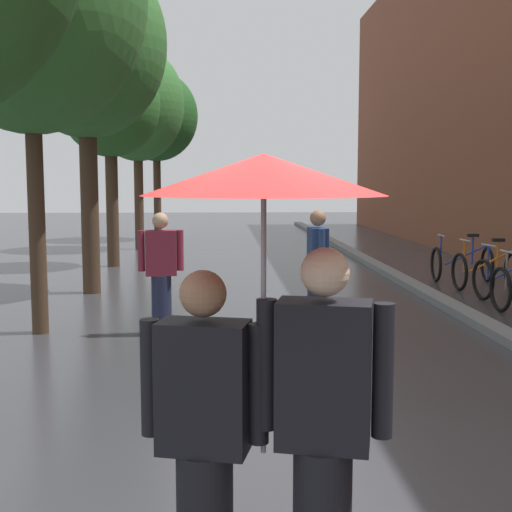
{
  "coord_description": "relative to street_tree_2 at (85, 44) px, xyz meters",
  "views": [
    {
      "loc": [
        -0.39,
        -3.34,
        2.0
      ],
      "look_at": [
        -0.09,
        2.52,
        1.35
      ],
      "focal_mm": 47.25,
      "sensor_mm": 36.0,
      "label": 1
    }
  ],
  "objects": [
    {
      "name": "parked_bicycle_7",
      "position": [
        7.13,
        0.96,
        -3.98
      ],
      "size": [
        1.12,
        0.76,
        0.96
      ],
      "color": "black",
      "rests_on": "ground"
    },
    {
      "name": "street_tree_5",
      "position": [
        0.17,
        11.07,
        -0.2
      ],
      "size": [
        2.81,
        2.81,
        5.7
      ],
      "color": "#473323",
      "rests_on": "ground"
    },
    {
      "name": "parked_bicycle_5",
      "position": [
        7.25,
        -1.05,
        -3.98
      ],
      "size": [
        1.16,
        0.83,
        0.96
      ],
      "color": "black",
      "rests_on": "ground"
    },
    {
      "name": "couple_under_umbrella",
      "position": [
        2.51,
        -9.26,
        -2.99
      ],
      "size": [
        1.09,
        1.06,
        2.12
      ],
      "color": "black",
      "rests_on": "ground"
    },
    {
      "name": "street_tree_4",
      "position": [
        -0.07,
        7.83,
        -0.16
      ],
      "size": [
        2.73,
        2.73,
        5.87
      ],
      "color": "#473323",
      "rests_on": "ground"
    },
    {
      "name": "street_tree_3",
      "position": [
        -0.21,
        3.8,
        -0.63
      ],
      "size": [
        2.31,
        2.31,
        4.99
      ],
      "color": "#473323",
      "rests_on": "ground"
    },
    {
      "name": "pedestrian_walking_far",
      "position": [
        1.55,
        -3.4,
        -3.55
      ],
      "size": [
        0.59,
        0.26,
        1.6
      ],
      "color": "#1E233D",
      "rests_on": "ground"
    },
    {
      "name": "kerb_strip",
      "position": [
        5.92,
        1.21,
        -4.3
      ],
      "size": [
        0.3,
        36.0,
        0.12
      ],
      "primitive_type": "cube",
      "color": "slate",
      "rests_on": "ground"
    },
    {
      "name": "parked_bicycle_6",
      "position": [
        7.21,
        -0.11,
        -3.98
      ],
      "size": [
        1.1,
        0.74,
        0.96
      ],
      "color": "black",
      "rests_on": "ground"
    },
    {
      "name": "street_tree_2",
      "position": [
        0.0,
        0.0,
        0.0
      ],
      "size": [
        2.82,
        2.82,
        6.04
      ],
      "color": "#473323",
      "rests_on": "ground"
    },
    {
      "name": "pedestrian_walking_midground",
      "position": [
        3.6,
        -3.36,
        -3.53
      ],
      "size": [
        0.26,
        0.59,
        1.63
      ],
      "color": "#1E233D",
      "rests_on": "ground"
    }
  ]
}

